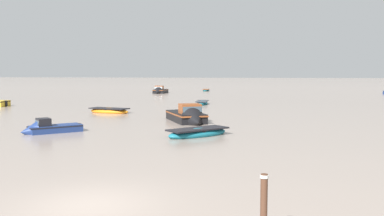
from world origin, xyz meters
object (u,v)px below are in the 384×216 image
object	(u,v)px
rowboat_moored_4	(198,133)
mooring_post_left	(264,210)
rowboat_moored_2	(206,90)
motorboat_moored_6	(189,118)
rowboat_moored_1	(109,111)
rowboat_moored_5	(202,103)
motorboat_moored_2	(46,130)
motorboat_moored_4	(160,92)

from	to	relation	value
rowboat_moored_4	mooring_post_left	world-z (taller)	mooring_post_left
rowboat_moored_2	motorboat_moored_6	bearing A→B (deg)	6.36
rowboat_moored_1	mooring_post_left	distance (m)	35.82
rowboat_moored_4	mooring_post_left	distance (m)	17.72
rowboat_moored_5	mooring_post_left	xyz separation A→B (m)	(10.50, -45.28, 0.64)
rowboat_moored_4	motorboat_moored_6	xyz separation A→B (m)	(-2.33, 7.38, 0.17)
motorboat_moored_2	motorboat_moored_4	size ratio (longest dim) A/B	0.61
rowboat_moored_2	motorboat_moored_4	xyz separation A→B (m)	(-7.73, -13.37, 0.19)
rowboat_moored_1	rowboat_moored_2	world-z (taller)	rowboat_moored_1
rowboat_moored_1	mooring_post_left	world-z (taller)	mooring_post_left
rowboat_moored_1	motorboat_moored_4	size ratio (longest dim) A/B	0.75
rowboat_moored_1	rowboat_moored_5	world-z (taller)	rowboat_moored_1
motorboat_moored_2	rowboat_moored_5	xyz separation A→B (m)	(5.61, 29.32, -0.05)
rowboat_moored_2	motorboat_moored_6	world-z (taller)	motorboat_moored_6
rowboat_moored_5	mooring_post_left	world-z (taller)	mooring_post_left
motorboat_moored_2	motorboat_moored_6	xyz separation A→B (m)	(8.58, 8.35, 0.13)
mooring_post_left	rowboat_moored_5	bearing A→B (deg)	103.05
motorboat_moored_4	mooring_post_left	bearing A→B (deg)	15.23
motorboat_moored_2	mooring_post_left	world-z (taller)	mooring_post_left
rowboat_moored_1	mooring_post_left	size ratio (longest dim) A/B	2.56
rowboat_moored_2	motorboat_moored_4	bearing A→B (deg)	-32.91
rowboat_moored_1	rowboat_moored_2	bearing A→B (deg)	-78.47
rowboat_moored_5	motorboat_moored_6	bearing A→B (deg)	3.33
rowboat_moored_4	motorboat_moored_4	size ratio (longest dim) A/B	0.70
motorboat_moored_6	mooring_post_left	xyz separation A→B (m)	(7.54, -24.30, 0.45)
rowboat_moored_5	mooring_post_left	distance (m)	46.48
motorboat_moored_4	motorboat_moored_6	xyz separation A→B (m)	(18.08, -50.24, 0.00)
motorboat_moored_6	rowboat_moored_4	bearing A→B (deg)	-12.04
motorboat_moored_4	motorboat_moored_6	bearing A→B (deg)	16.06
motorboat_moored_2	rowboat_moored_5	distance (m)	29.85
rowboat_moored_4	motorboat_moored_4	distance (m)	61.13
motorboat_moored_6	rowboat_moored_2	bearing A→B (deg)	159.69
motorboat_moored_4	motorboat_moored_6	world-z (taller)	motorboat_moored_6
rowboat_moored_1	motorboat_moored_4	world-z (taller)	motorboat_moored_4
rowboat_moored_1	rowboat_moored_5	size ratio (longest dim) A/B	1.11
rowboat_moored_1	rowboat_moored_5	xyz separation A→B (m)	(7.45, 14.28, -0.02)
motorboat_moored_4	rowboat_moored_5	distance (m)	32.94
rowboat_moored_2	mooring_post_left	size ratio (longest dim) A/B	2.19
rowboat_moored_1	motorboat_moored_6	world-z (taller)	motorboat_moored_6
rowboat_moored_4	mooring_post_left	size ratio (longest dim) A/B	2.38
rowboat_moored_2	mooring_post_left	xyz separation A→B (m)	(17.89, -87.92, 0.65)
rowboat_moored_4	rowboat_moored_5	xyz separation A→B (m)	(-5.29, 28.35, -0.01)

